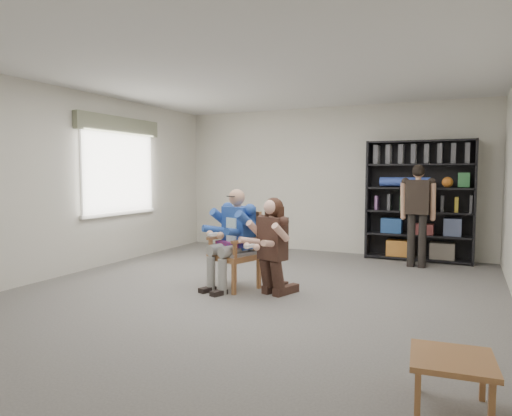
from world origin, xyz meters
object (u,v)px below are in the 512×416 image
at_px(kneeling_woman, 271,247).
at_px(armchair, 234,250).
at_px(standing_man, 417,216).
at_px(seated_man, 234,239).
at_px(bookshelf, 419,201).
at_px(side_table, 452,384).

bearing_deg(kneeling_woman, armchair, -172.17).
bearing_deg(kneeling_woman, standing_man, 79.79).
height_order(seated_man, kneeling_woman, seated_man).
relative_size(bookshelf, standing_man, 1.25).
distance_m(standing_man, side_table, 4.76).
xyz_separation_m(armchair, standing_man, (2.06, 2.47, 0.32)).
bearing_deg(standing_man, bookshelf, 96.08).
xyz_separation_m(bookshelf, side_table, (0.70, -5.29, -0.87)).
distance_m(kneeling_woman, standing_man, 2.99).
distance_m(armchair, side_table, 3.51).
bearing_deg(bookshelf, seated_man, -123.19).
bearing_deg(side_table, armchair, 141.23).
relative_size(seated_man, side_table, 2.60).
xyz_separation_m(armchair, kneeling_woman, (0.58, -0.12, 0.10)).
relative_size(armchair, side_table, 2.00).
bearing_deg(standing_man, seated_man, -126.88).
height_order(armchair, side_table, armchair).
xyz_separation_m(kneeling_woman, bookshelf, (1.45, 3.22, 0.44)).
bearing_deg(seated_man, bookshelf, 76.33).
relative_size(armchair, kneeling_woman, 0.84).
bearing_deg(standing_man, kneeling_woman, -116.80).
bearing_deg(kneeling_woman, seated_man, -172.17).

